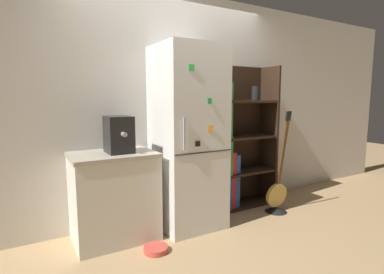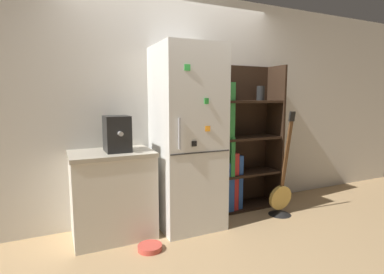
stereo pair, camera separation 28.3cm
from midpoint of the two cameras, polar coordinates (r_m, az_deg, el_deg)
name	(u,v)px [view 2 (the right image)]	position (r m, az deg, el deg)	size (l,w,h in m)	color
ground_plane	(191,227)	(3.41, 2.39, -16.82)	(16.00, 16.00, 0.00)	tan
wall_back	(174,106)	(3.53, -1.06, 5.83)	(8.00, 0.05, 2.60)	silver
refrigerator	(187,138)	(3.23, 1.55, -0.16)	(0.66, 0.70, 1.94)	white
bookshelf	(233,147)	(3.79, 9.96, -2.00)	(0.97, 0.36, 1.81)	black
kitchen_counter	(113,194)	(3.14, -12.36, -10.57)	(0.80, 0.58, 0.87)	silver
espresso_machine	(117,134)	(3.00, -11.51, 0.61)	(0.24, 0.34, 0.35)	black
guitar	(281,200)	(3.86, 18.61, -11.37)	(0.30, 0.29, 1.25)	black
pet_bowl	(150,247)	(2.96, -5.14, -20.21)	(0.23, 0.23, 0.05)	#D84C3F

